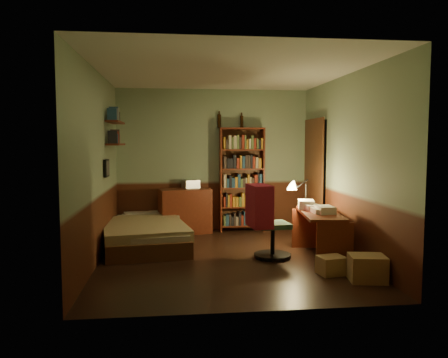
{
  "coord_description": "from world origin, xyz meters",
  "views": [
    {
      "loc": [
        -0.72,
        -6.03,
        1.63
      ],
      "look_at": [
        0.0,
        0.25,
        1.1
      ],
      "focal_mm": 35.0,
      "sensor_mm": 36.0,
      "label": 1
    }
  ],
  "objects": [
    {
      "name": "wall_shelf_lower",
      "position": [
        -1.64,
        1.1,
        1.6
      ],
      "size": [
        0.2,
        0.9,
        0.03
      ],
      "primitive_type": "cube",
      "color": "#5B2213",
      "rests_on": "wall_left"
    },
    {
      "name": "red_jacket",
      "position": [
        0.55,
        -0.08,
        1.23
      ],
      "size": [
        0.28,
        0.5,
        0.59
      ],
      "primitive_type": "cube",
      "rotation": [
        0.0,
        0.0,
        -0.02
      ],
      "color": "#A51E34",
      "rests_on": "office_chair"
    },
    {
      "name": "wall_right",
      "position": [
        1.76,
        0.0,
        1.3
      ],
      "size": [
        0.02,
        4.0,
        2.6
      ],
      "primitive_type": "cube",
      "color": "gray",
      "rests_on": "ground"
    },
    {
      "name": "bookshelf",
      "position": [
        0.52,
        1.85,
        0.95
      ],
      "size": [
        0.82,
        0.26,
        1.9
      ],
      "primitive_type": "cube",
      "rotation": [
        0.0,
        0.0,
        -0.01
      ],
      "color": "#5B2213",
      "rests_on": "ground"
    },
    {
      "name": "office_chair",
      "position": [
        0.66,
        -0.07,
        0.47
      ],
      "size": [
        0.51,
        0.46,
        0.93
      ],
      "primitive_type": "cube",
      "rotation": [
        0.0,
        0.0,
        0.1
      ],
      "color": "#335844",
      "rests_on": "ground"
    },
    {
      "name": "cardboard_box_a",
      "position": [
        1.53,
        -1.23,
        0.15
      ],
      "size": [
        0.46,
        0.39,
        0.31
      ],
      "primitive_type": "cube",
      "rotation": [
        0.0,
        0.0,
        -0.17
      ],
      "color": "#A48755",
      "rests_on": "ground"
    },
    {
      "name": "wall_back",
      "position": [
        0.0,
        2.01,
        1.3
      ],
      "size": [
        3.5,
        0.02,
        2.6
      ],
      "primitive_type": "cube",
      "color": "gray",
      "rests_on": "ground"
    },
    {
      "name": "bottle_left",
      "position": [
        0.11,
        1.96,
        2.02
      ],
      "size": [
        0.07,
        0.07,
        0.24
      ],
      "primitive_type": "cylinder",
      "rotation": [
        0.0,
        0.0,
        -0.16
      ],
      "color": "black",
      "rests_on": "bookshelf"
    },
    {
      "name": "ceiling",
      "position": [
        0.0,
        0.0,
        2.61
      ],
      "size": [
        3.5,
        4.0,
        0.02
      ],
      "primitive_type": "cube",
      "color": "silver",
      "rests_on": "wall_back"
    },
    {
      "name": "framed_picture",
      "position": [
        -1.72,
        0.6,
        1.25
      ],
      "size": [
        0.04,
        0.32,
        0.26
      ],
      "primitive_type": "cube",
      "color": "black",
      "rests_on": "wall_left"
    },
    {
      "name": "mini_stereo",
      "position": [
        -0.42,
        1.89,
        0.88
      ],
      "size": [
        0.34,
        0.3,
        0.15
      ],
      "primitive_type": "cube",
      "rotation": [
        0.0,
        0.0,
        0.37
      ],
      "color": "#B2B2B7",
      "rests_on": "dresser"
    },
    {
      "name": "dresser",
      "position": [
        -0.53,
        1.76,
        0.4
      ],
      "size": [
        0.98,
        0.64,
        0.8
      ],
      "primitive_type": "cube",
      "rotation": [
        0.0,
        0.0,
        0.22
      ],
      "color": "#5B2213",
      "rests_on": "ground"
    },
    {
      "name": "bed",
      "position": [
        -1.19,
        0.97,
        0.32
      ],
      "size": [
        1.43,
        2.31,
        0.65
      ],
      "primitive_type": "cube",
      "rotation": [
        0.0,
        0.0,
        0.12
      ],
      "color": "olive",
      "rests_on": "ground"
    },
    {
      "name": "bottle_right",
      "position": [
        0.53,
        1.96,
        2.01
      ],
      "size": [
        0.06,
        0.06,
        0.22
      ],
      "primitive_type": "cylinder",
      "rotation": [
        0.0,
        0.0,
        -0.02
      ],
      "color": "black",
      "rests_on": "bookshelf"
    },
    {
      "name": "wall_left",
      "position": [
        -1.76,
        0.0,
        1.3
      ],
      "size": [
        0.02,
        4.0,
        2.6
      ],
      "primitive_type": "cube",
      "color": "gray",
      "rests_on": "ground"
    },
    {
      "name": "paper_stack",
      "position": [
        1.24,
        0.26,
        0.71
      ],
      "size": [
        0.29,
        0.35,
        0.12
      ],
      "primitive_type": "cube",
      "rotation": [
        0.0,
        0.0,
        -0.23
      ],
      "color": "silver",
      "rests_on": "desk"
    },
    {
      "name": "desk_lamp",
      "position": [
        1.3,
        0.47,
        0.95
      ],
      "size": [
        0.19,
        0.19,
        0.62
      ],
      "primitive_type": "cone",
      "rotation": [
        0.0,
        0.0,
        -0.01
      ],
      "color": "black",
      "rests_on": "desk"
    },
    {
      "name": "floor",
      "position": [
        0.0,
        0.0,
        -0.01
      ],
      "size": [
        3.5,
        4.0,
        0.02
      ],
      "primitive_type": "cube",
      "color": "black",
      "rests_on": "ground"
    },
    {
      "name": "wall_front",
      "position": [
        0.0,
        -2.01,
        1.3
      ],
      "size": [
        3.5,
        0.02,
        2.6
      ],
      "primitive_type": "cube",
      "color": "gray",
      "rests_on": "ground"
    },
    {
      "name": "doorway",
      "position": [
        1.72,
        1.3,
        1.0
      ],
      "size": [
        0.06,
        0.9,
        2.0
      ],
      "primitive_type": "cube",
      "color": "black",
      "rests_on": "ground"
    },
    {
      "name": "cardboard_box_b",
      "position": [
        1.21,
        -0.92,
        0.11
      ],
      "size": [
        0.36,
        0.32,
        0.22
      ],
      "primitive_type": "cube",
      "rotation": [
        0.0,
        0.0,
        0.19
      ],
      "color": "#A48755",
      "rests_on": "ground"
    },
    {
      "name": "wall_shelf_upper",
      "position": [
        -1.64,
        1.1,
        1.95
      ],
      "size": [
        0.2,
        0.9,
        0.03
      ],
      "primitive_type": "cube",
      "color": "#5B2213",
      "rests_on": "wall_left"
    },
    {
      "name": "door_trim",
      "position": [
        1.69,
        1.3,
        1.0
      ],
      "size": [
        0.02,
        0.98,
        2.08
      ],
      "primitive_type": "cube",
      "color": "#472715",
      "rests_on": "ground"
    },
    {
      "name": "desk",
      "position": [
        1.32,
        -0.13,
        0.32
      ],
      "size": [
        0.64,
        1.26,
        0.65
      ],
      "primitive_type": "cube",
      "rotation": [
        0.0,
        0.0,
        -0.12
      ],
      "color": "#5B2213",
      "rests_on": "ground"
    }
  ]
}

